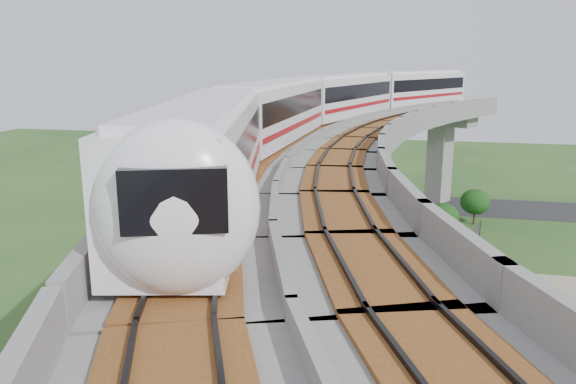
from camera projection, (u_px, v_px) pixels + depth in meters
name	position (u px, v px, depth m)	size (l,w,h in m)	color
ground	(303.00, 322.00, 33.52)	(160.00, 160.00, 0.00)	#254B1E
dirt_lot	(564.00, 365.00, 28.76)	(18.00, 26.00, 0.04)	gray
asphalt_road	(353.00, 201.00, 62.05)	(60.00, 8.00, 0.03)	#232326
viaduct	(373.00, 176.00, 30.63)	(19.58, 73.98, 11.40)	#99968E
metro_train	(342.00, 103.00, 38.92)	(15.44, 60.61, 3.64)	white
fence	(474.00, 326.00, 31.36)	(3.87, 38.73, 1.50)	#2D382D
tree_0	(475.00, 202.00, 52.74)	(2.79, 2.79, 3.38)	#382314
tree_1	(443.00, 217.00, 47.50)	(2.77, 2.77, 3.44)	#382314
tree_2	(422.00, 249.00, 39.49)	(2.65, 2.65, 3.39)	#382314
tree_3	(416.00, 297.00, 32.57)	(2.32, 2.32, 2.85)	#382314
tree_4	(423.00, 333.00, 28.38)	(2.80, 2.80, 2.97)	#382314
car_white	(561.00, 381.00, 26.19)	(1.47, 3.66, 1.25)	silver
car_dark	(521.00, 294.00, 36.08)	(1.56, 3.84, 1.12)	black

